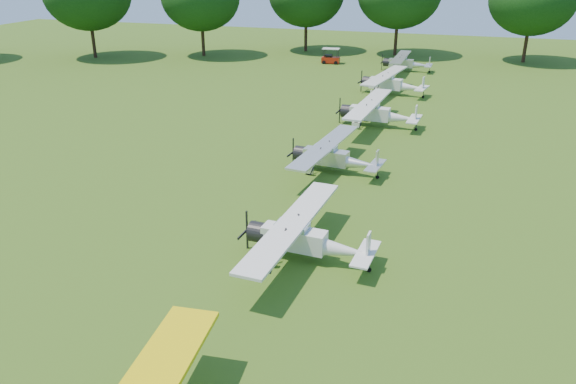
# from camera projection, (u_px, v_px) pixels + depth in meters

# --- Properties ---
(ground) EXTENTS (160.00, 160.00, 0.00)m
(ground) POSITION_uv_depth(u_px,v_px,m) (284.00, 251.00, 26.45)
(ground) COLOR #254D13
(ground) RESTS_ON ground
(tree_belt) EXTENTS (137.36, 130.27, 14.52)m
(tree_belt) POSITION_uv_depth(u_px,v_px,m) (370.00, 87.00, 22.46)
(tree_belt) COLOR #311C13
(tree_belt) RESTS_ON ground
(aircraft_3) EXTENTS (6.24, 9.94, 1.95)m
(aircraft_3) POSITION_uv_depth(u_px,v_px,m) (304.00, 237.00, 25.34)
(aircraft_3) COLOR silver
(aircraft_3) RESTS_ON ground
(aircraft_4) EXTENTS (6.08, 9.66, 1.90)m
(aircraft_4) POSITION_uv_depth(u_px,v_px,m) (333.00, 155.00, 35.61)
(aircraft_4) COLOR silver
(aircraft_4) RESTS_ON ground
(aircraft_5) EXTENTS (6.65, 10.59, 2.08)m
(aircraft_5) POSITION_uv_depth(u_px,v_px,m) (376.00, 112.00, 44.93)
(aircraft_5) COLOR silver
(aircraft_5) RESTS_ON ground
(aircraft_6) EXTENTS (6.75, 10.69, 2.10)m
(aircraft_6) POSITION_uv_depth(u_px,v_px,m) (391.00, 82.00, 55.09)
(aircraft_6) COLOR silver
(aircraft_6) RESTS_ON ground
(aircraft_7) EXTENTS (5.92, 9.41, 1.86)m
(aircraft_7) POSITION_uv_depth(u_px,v_px,m) (405.00, 62.00, 66.01)
(aircraft_7) COLOR silver
(aircraft_7) RESTS_ON ground
(golf_cart) EXTENTS (2.29, 1.51, 1.88)m
(golf_cart) POSITION_uv_depth(u_px,v_px,m) (330.00, 58.00, 70.86)
(golf_cart) COLOR #AB1F0C
(golf_cart) RESTS_ON ground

